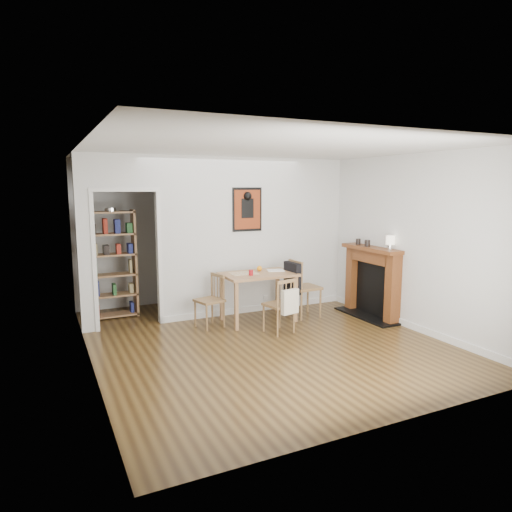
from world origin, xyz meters
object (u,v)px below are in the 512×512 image
dining_table (258,279)px  chair_left (209,301)px  ceramic_jar_a (367,243)px  notebook (275,270)px  fireplace (372,280)px  ceramic_jar_b (358,242)px  chair_right (304,287)px  bookshelf (113,265)px  chair_front (279,305)px  mantel_lamp (390,241)px  red_glass (251,273)px  orange_fruit (259,268)px

dining_table → chair_left: 0.86m
ceramic_jar_a → notebook: bearing=158.3°
fireplace → ceramic_jar_b: ceramic_jar_b is taller
chair_right → notebook: chair_right is taller
bookshelf → notebook: bearing=-26.2°
ceramic_jar_b → fireplace: bearing=-82.1°
chair_front → mantel_lamp: bearing=-8.9°
chair_left → chair_right: 1.60m
fireplace → mantel_lamp: size_ratio=5.76×
chair_left → ceramic_jar_a: (2.55, -0.52, 0.81)m
chair_left → fireplace: size_ratio=0.65×
chair_front → bookshelf: bookshelf is taller
fireplace → ceramic_jar_b: bearing=97.9°
red_glass → orange_fruit: 0.39m
chair_front → bookshelf: 2.83m
orange_fruit → ceramic_jar_a: 1.81m
bookshelf → ceramic_jar_b: bookshelf is taller
fireplace → mantel_lamp: (0.00, -0.38, 0.68)m
dining_table → chair_right: size_ratio=1.19×
chair_front → ceramic_jar_a: bearing=5.6°
dining_table → orange_fruit: bearing=58.6°
chair_left → fireplace: bearing=-12.6°
ceramic_jar_a → ceramic_jar_b: 0.27m
chair_left → bookshelf: bearing=135.4°
dining_table → mantel_lamp: 2.13m
bookshelf → notebook: size_ratio=6.60×
dining_table → notebook: (0.34, 0.06, 0.10)m
chair_front → fireplace: size_ratio=0.65×
ceramic_jar_a → ceramic_jar_b: bearing=84.2°
chair_right → orange_fruit: bearing=159.8°
dining_table → ceramic_jar_a: size_ratio=10.67×
red_glass → ceramic_jar_a: 1.99m
dining_table → chair_right: bearing=-7.0°
bookshelf → ceramic_jar_a: bearing=-24.6°
chair_right → notebook: size_ratio=3.58×
ceramic_jar_a → fireplace: bearing=-42.6°
notebook → ceramic_jar_b: 1.51m
chair_left → orange_fruit: (0.91, 0.13, 0.41)m
bookshelf → mantel_lamp: bookshelf is taller
red_glass → mantel_lamp: size_ratio=0.40×
dining_table → red_glass: 0.26m
fireplace → ceramic_jar_a: (-0.07, 0.07, 0.60)m
dining_table → chair_right: chair_right is taller
chair_right → orange_fruit: (-0.69, 0.25, 0.32)m
ceramic_jar_a → orange_fruit: bearing=158.4°
ceramic_jar_b → chair_front: bearing=-165.8°
bookshelf → ceramic_jar_a: (3.76, -1.72, 0.35)m
fireplace → notebook: bearing=157.0°
dining_table → notebook: 0.36m
bookshelf → ceramic_jar_a: size_ratio=16.47×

